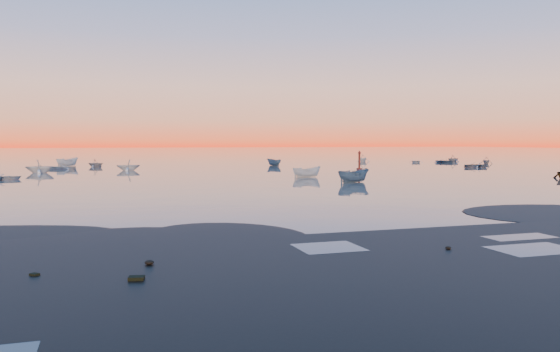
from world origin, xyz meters
name	(u,v)px	position (x,y,z in m)	size (l,w,h in m)	color
ground	(180,161)	(0.00, 100.00, 0.00)	(600.00, 600.00, 0.00)	#685F57
mud_lobes	(426,222)	(0.00, -1.00, 0.01)	(140.00, 6.00, 0.07)	black
moored_fleet	(222,171)	(0.00, 53.00, 0.00)	(124.00, 58.00, 1.20)	silver
boat_near_center	(307,177)	(6.91, 35.74, 0.00)	(3.76, 1.59, 1.30)	silver
channel_marker	(359,162)	(21.41, 50.99, 1.21)	(0.86, 0.86, 3.07)	#48140F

